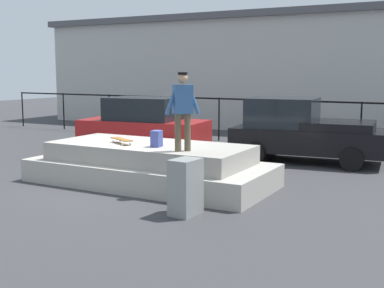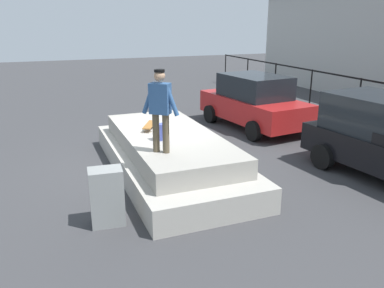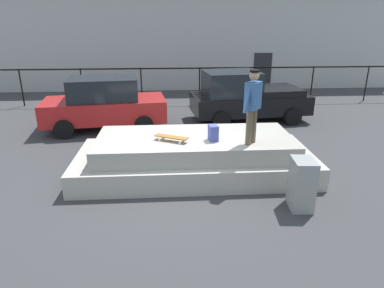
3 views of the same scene
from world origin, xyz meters
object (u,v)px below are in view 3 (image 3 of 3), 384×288
(skateboarder, at_px, (253,102))
(car_red_sedan_near, at_px, (105,103))
(skateboard, at_px, (171,137))
(utility_box, at_px, (302,184))
(backpack, at_px, (213,133))
(car_black_pickup_mid, at_px, (246,96))

(skateboarder, xyz_separation_m, car_red_sedan_near, (-4.16, 4.62, -1.04))
(skateboard, xyz_separation_m, utility_box, (2.64, -1.56, -0.55))
(car_red_sedan_near, height_order, utility_box, car_red_sedan_near)
(skateboard, relative_size, backpack, 2.22)
(skateboard, bearing_deg, backpack, -0.11)
(backpack, relative_size, car_red_sedan_near, 0.08)
(car_black_pickup_mid, relative_size, utility_box, 4.26)
(skateboarder, xyz_separation_m, car_black_pickup_mid, (1.07, 5.33, -1.02))
(skateboard, bearing_deg, skateboarder, -8.17)
(skateboarder, height_order, backpack, skateboarder)
(car_black_pickup_mid, height_order, utility_box, car_black_pickup_mid)
(skateboard, bearing_deg, car_red_sedan_near, 118.02)
(backpack, relative_size, utility_box, 0.35)
(backpack, height_order, car_red_sedan_near, car_red_sedan_near)
(skateboarder, relative_size, car_red_sedan_near, 0.39)
(skateboard, relative_size, utility_box, 0.78)
(backpack, distance_m, car_red_sedan_near, 5.49)
(skateboarder, distance_m, backpack, 1.18)
(skateboarder, bearing_deg, backpack, 162.74)
(backpack, xyz_separation_m, car_red_sedan_near, (-3.32, 4.36, -0.25))
(skateboard, height_order, backpack, backpack)
(backpack, distance_m, car_black_pickup_mid, 5.42)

